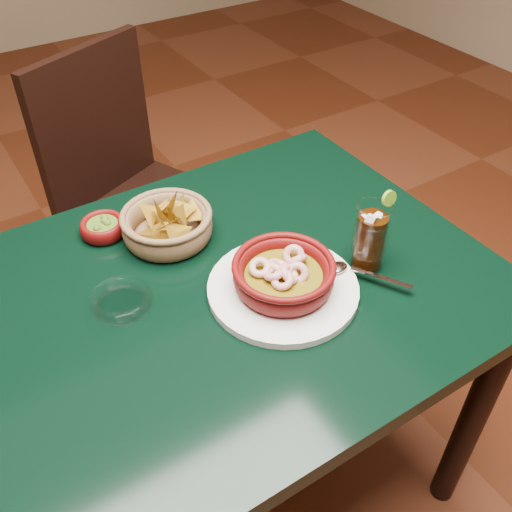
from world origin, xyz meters
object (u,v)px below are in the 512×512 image
dining_table (192,335)px  cola_drink (370,237)px  dining_chair (135,194)px  chip_basket (167,224)px  shrimp_plate (284,278)px

dining_table → cola_drink: bearing=-16.4°
dining_chair → chip_basket: 0.59m
chip_basket → cola_drink: (0.30, -0.29, 0.04)m
shrimp_plate → chip_basket: chip_basket is taller
shrimp_plate → cola_drink: cola_drink is taller
dining_table → cola_drink: 0.40m
dining_chair → cola_drink: dining_chair is taller
dining_table → shrimp_plate: 0.23m
dining_table → cola_drink: (0.35, -0.10, 0.17)m
dining_chair → cola_drink: bearing=-77.1°
chip_basket → cola_drink: bearing=-44.5°
cola_drink → dining_chair: bearing=102.9°
dining_chair → chip_basket: (-0.11, -0.52, 0.27)m
cola_drink → dining_table: bearing=163.6°
chip_basket → cola_drink: size_ratio=1.34×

